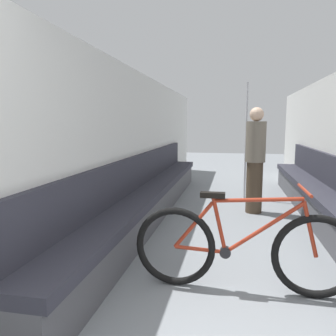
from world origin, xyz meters
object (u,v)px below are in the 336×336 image
Objects in this scene: bench_seat_row_left at (150,197)px; passenger_standing at (255,159)px; grab_pole_near at (246,143)px; bicycle at (243,249)px; bench_seat_row_right at (327,204)px.

passenger_standing reaches higher than bench_seat_row_left.
grab_pole_near is 1.30× the size of passenger_standing.
bicycle is 0.86× the size of grab_pole_near.
bench_seat_row_left reaches higher than bicycle.
bench_seat_row_left and bench_seat_row_right have the same top height.
grab_pole_near reaches higher than bench_seat_row_left.
passenger_standing is (0.11, -0.93, -0.19)m from grab_pole_near.
bench_seat_row_left is 2.32m from bicycle.
bench_seat_row_left is at bearing 180.00° from bench_seat_row_right.
passenger_standing is at bearing -83.24° from grab_pole_near.
passenger_standing reaches higher than bench_seat_row_right.
grab_pole_near is (1.40, 1.51, 0.71)m from bench_seat_row_left.
passenger_standing reaches higher than bicycle.
bicycle is at bearing -92.15° from grab_pole_near.
bench_seat_row_left is at bearing -132.83° from grab_pole_near.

